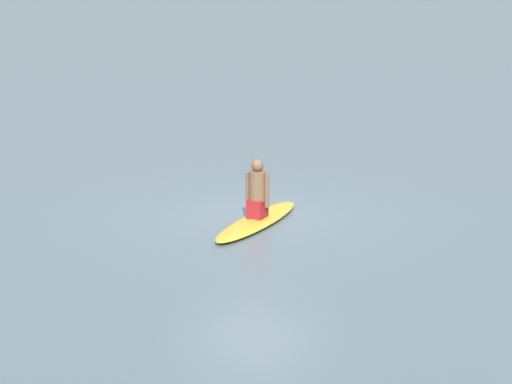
{
  "coord_description": "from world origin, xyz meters",
  "views": [
    {
      "loc": [
        9.16,
        -11.72,
        4.19
      ],
      "look_at": [
        0.53,
        -0.66,
        0.67
      ],
      "focal_mm": 59.65,
      "sensor_mm": 36.0,
      "label": 1
    }
  ],
  "objects": [
    {
      "name": "person_paddler",
      "position": [
        0.36,
        -0.4,
        0.6
      ],
      "size": [
        0.46,
        0.39,
        1.03
      ],
      "rotation": [
        0.0,
        0.0,
        1.78
      ],
      "color": "#A51E23",
      "rests_on": "surfboard"
    },
    {
      "name": "ground_plane",
      "position": [
        0.0,
        0.0,
        0.0
      ],
      "size": [
        400.0,
        400.0,
        0.0
      ],
      "primitive_type": "plane",
      "color": "slate"
    },
    {
      "name": "surfboard",
      "position": [
        0.36,
        -0.4,
        0.07
      ],
      "size": [
        1.2,
        2.96,
        0.13
      ],
      "primitive_type": "ellipsoid",
      "rotation": [
        0.0,
        0.0,
        1.78
      ],
      "color": "gold",
      "rests_on": "ground"
    }
  ]
}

